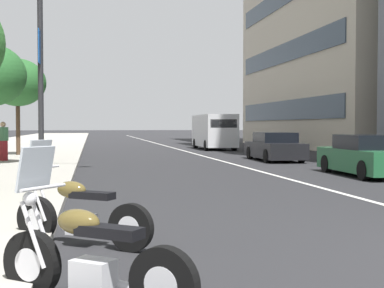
# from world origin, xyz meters

# --- Properties ---
(sidewalk_right_plaza) EXTENTS (160.00, 10.03, 0.15)m
(sidewalk_right_plaza) POSITION_xyz_m (30.00, 11.70, 0.07)
(sidewalk_right_plaza) COLOR #A39E93
(sidewalk_right_plaza) RESTS_ON ground
(lane_centre_stripe) EXTENTS (110.00, 0.16, 0.01)m
(lane_centre_stripe) POSITION_xyz_m (35.00, 0.00, 0.00)
(lane_centre_stripe) COLOR silver
(lane_centre_stripe) RESTS_ON ground
(motorcycle_far_end_row) EXTENTS (1.40, 1.78, 1.48)m
(motorcycle_far_end_row) POSITION_xyz_m (0.05, 6.14, 0.44)
(motorcycle_far_end_row) COLOR black
(motorcycle_far_end_row) RESTS_ON ground
(motorcycle_under_tarp) EXTENTS (1.39, 1.90, 1.48)m
(motorcycle_under_tarp) POSITION_xyz_m (2.66, 6.29, 0.44)
(motorcycle_under_tarp) COLOR black
(motorcycle_under_tarp) RESTS_ON ground
(car_far_down_avenue) EXTENTS (4.53, 2.03, 1.38)m
(car_far_down_avenue) POSITION_xyz_m (11.61, -3.03, 0.64)
(car_far_down_avenue) COLOR #236038
(car_far_down_avenue) RESTS_ON ground
(car_following_behind) EXTENTS (4.64, 1.96, 1.36)m
(car_following_behind) POSITION_xyz_m (19.58, -2.57, 0.63)
(car_following_behind) COLOR black
(car_following_behind) RESTS_ON ground
(delivery_van_ahead) EXTENTS (5.99, 2.23, 2.46)m
(delivery_van_ahead) POSITION_xyz_m (32.21, -2.50, 1.32)
(delivery_van_ahead) COLOR silver
(delivery_van_ahead) RESTS_ON ground
(street_lamp_with_banners) EXTENTS (1.26, 2.77, 7.95)m
(street_lamp_with_banners) POSITION_xyz_m (13.35, 7.34, 4.93)
(street_lamp_with_banners) COLOR #232326
(street_lamp_with_banners) RESTS_ON sidewalk_right_plaza
(street_tree_mid_sidewalk) EXTENTS (2.95, 2.95, 5.07)m
(street_tree_mid_sidewalk) POSITION_xyz_m (24.45, 9.92, 3.95)
(street_tree_mid_sidewalk) COLOR #473323
(street_tree_mid_sidewalk) RESTS_ON sidewalk_right_plaza
(pedestrian_on_plaza) EXTENTS (0.47, 0.46, 1.71)m
(pedestrian_on_plaza) POSITION_xyz_m (19.64, 9.93, 1.02)
(pedestrian_on_plaza) COLOR maroon
(pedestrian_on_plaza) RESTS_ON sidewalk_right_plaza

